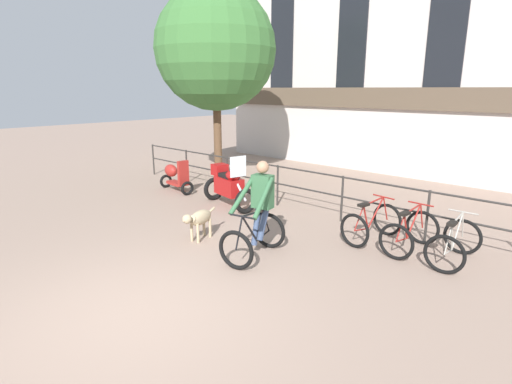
{
  "coord_description": "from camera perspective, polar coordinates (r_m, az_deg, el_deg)",
  "views": [
    {
      "loc": [
        4.43,
        -2.39,
        2.91
      ],
      "look_at": [
        -0.45,
        2.86,
        1.05
      ],
      "focal_mm": 28.0,
      "sensor_mm": 36.0,
      "label": 1
    }
  ],
  "objects": [
    {
      "name": "building_facade",
      "position": [
        14.17,
        25.95,
        18.92
      ],
      "size": [
        18.0,
        0.72,
        8.7
      ],
      "color": "beige",
      "rests_on": "ground_plane"
    },
    {
      "name": "parked_motorcycle",
      "position": [
        10.08,
        -3.93,
        1.03
      ],
      "size": [
        1.71,
        0.92,
        1.35
      ],
      "rotation": [
        0.0,
        0.0,
        1.38
      ],
      "color": "black",
      "rests_on": "ground_plane"
    },
    {
      "name": "dog",
      "position": [
        7.91,
        -8.18,
        -3.81
      ],
      "size": [
        0.36,
        0.98,
        0.62
      ],
      "rotation": [
        0.0,
        0.0,
        0.19
      ],
      "color": "tan",
      "rests_on": "ground_plane"
    },
    {
      "name": "cyclist_with_bike",
      "position": [
        7.02,
        0.22,
        -3.26
      ],
      "size": [
        0.9,
        1.28,
        1.7
      ],
      "rotation": [
        0.0,
        0.0,
        0.2
      ],
      "color": "black",
      "rests_on": "ground_plane"
    },
    {
      "name": "ground_plane",
      "position": [
        5.82,
        -16.84,
        -16.16
      ],
      "size": [
        60.0,
        60.0,
        0.0
      ],
      "primitive_type": "plane",
      "color": "gray"
    },
    {
      "name": "parked_scooter",
      "position": [
        11.84,
        -11.49,
        2.31
      ],
      "size": [
        1.31,
        0.52,
        0.96
      ],
      "rotation": [
        0.0,
        0.0,
        1.47
      ],
      "color": "black",
      "rests_on": "ground_plane"
    },
    {
      "name": "parked_bicycle_mid_left",
      "position": [
        7.84,
        21.11,
        -5.48
      ],
      "size": [
        0.72,
        1.14,
        0.86
      ],
      "rotation": [
        0.0,
        0.0,
        3.09
      ],
      "color": "black",
      "rests_on": "ground_plane"
    },
    {
      "name": "canal_railing",
      "position": [
        9.06,
        12.25,
        0.15
      ],
      "size": [
        15.05,
        0.05,
        1.05
      ],
      "color": "#2D2B28",
      "rests_on": "ground_plane"
    },
    {
      "name": "tree_canalside_left",
      "position": [
        13.25,
        -5.79,
        19.59
      ],
      "size": [
        3.79,
        3.79,
        5.99
      ],
      "color": "brown",
      "rests_on": "ground_plane"
    },
    {
      "name": "parked_bicycle_near_lamp",
      "position": [
        8.12,
        16.15,
        -4.36
      ],
      "size": [
        0.82,
        1.2,
        0.86
      ],
      "rotation": [
        0.0,
        0.0,
        2.99
      ],
      "color": "black",
      "rests_on": "ground_plane"
    },
    {
      "name": "parked_bicycle_mid_right",
      "position": [
        7.62,
        26.43,
        -6.63
      ],
      "size": [
        0.7,
        1.13,
        0.86
      ],
      "rotation": [
        0.0,
        0.0,
        3.18
      ],
      "color": "black",
      "rests_on": "ground_plane"
    }
  ]
}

